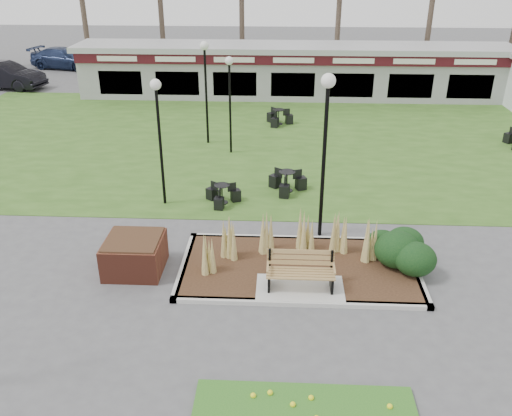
{
  "coord_description": "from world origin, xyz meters",
  "views": [
    {
      "loc": [
        -0.54,
        -11.27,
        7.89
      ],
      "look_at": [
        -1.2,
        2.0,
        1.44
      ],
      "focal_mm": 38.0,
      "sensor_mm": 36.0,
      "label": 1
    }
  ],
  "objects_px": {
    "lamp_post_near_right": "(326,121)",
    "bistro_set_a": "(222,197)",
    "bistro_set_b": "(278,119)",
    "food_pavilion": "(293,70)",
    "brick_planter": "(135,254)",
    "lamp_post_far_left": "(205,70)",
    "car_blue": "(65,58)",
    "lamp_post_mid_right": "(230,84)",
    "car_black": "(5,75)",
    "lamp_post_mid_left": "(158,115)",
    "bistro_set_c": "(287,184)",
    "park_bench": "(301,270)"
  },
  "relations": [
    {
      "from": "brick_planter",
      "to": "food_pavilion",
      "type": "bearing_deg",
      "value": 76.94
    },
    {
      "from": "bistro_set_a",
      "to": "lamp_post_mid_left",
      "type": "bearing_deg",
      "value": -176.54
    },
    {
      "from": "brick_planter",
      "to": "car_blue",
      "type": "xyz_separation_m",
      "value": [
        -11.57,
        26.0,
        0.24
      ]
    },
    {
      "from": "food_pavilion",
      "to": "lamp_post_mid_left",
      "type": "distance_m",
      "value": 15.55
    },
    {
      "from": "brick_planter",
      "to": "lamp_post_near_right",
      "type": "xyz_separation_m",
      "value": [
        5.06,
        2.2,
        3.07
      ]
    },
    {
      "from": "lamp_post_mid_left",
      "to": "bistro_set_b",
      "type": "height_order",
      "value": "lamp_post_mid_left"
    },
    {
      "from": "lamp_post_near_right",
      "to": "lamp_post_mid_right",
      "type": "bearing_deg",
      "value": 115.27
    },
    {
      "from": "lamp_post_mid_right",
      "to": "car_blue",
      "type": "xyz_separation_m",
      "value": [
        -13.3,
        16.73,
        -2.19
      ]
    },
    {
      "from": "park_bench",
      "to": "bistro_set_c",
      "type": "relative_size",
      "value": 1.23
    },
    {
      "from": "lamp_post_mid_left",
      "to": "lamp_post_far_left",
      "type": "relative_size",
      "value": 0.97
    },
    {
      "from": "bistro_set_a",
      "to": "car_black",
      "type": "height_order",
      "value": "car_black"
    },
    {
      "from": "brick_planter",
      "to": "car_black",
      "type": "xyz_separation_m",
      "value": [
        -13.0,
        20.0,
        0.31
      ]
    },
    {
      "from": "lamp_post_near_right",
      "to": "bistro_set_a",
      "type": "xyz_separation_m",
      "value": [
        -3.18,
        2.07,
        -3.3
      ]
    },
    {
      "from": "lamp_post_mid_left",
      "to": "bistro_set_a",
      "type": "bearing_deg",
      "value": 3.46
    },
    {
      "from": "lamp_post_near_right",
      "to": "lamp_post_far_left",
      "type": "bearing_deg",
      "value": 118.38
    },
    {
      "from": "lamp_post_mid_right",
      "to": "car_black",
      "type": "height_order",
      "value": "lamp_post_mid_right"
    },
    {
      "from": "lamp_post_near_right",
      "to": "food_pavilion",
      "type": "bearing_deg",
      "value": 92.27
    },
    {
      "from": "park_bench",
      "to": "lamp_post_mid_right",
      "type": "height_order",
      "value": "lamp_post_mid_right"
    },
    {
      "from": "lamp_post_near_right",
      "to": "car_black",
      "type": "height_order",
      "value": "lamp_post_near_right"
    },
    {
      "from": "park_bench",
      "to": "lamp_post_near_right",
      "type": "distance_m",
      "value": 4.23
    },
    {
      "from": "bistro_set_b",
      "to": "food_pavilion",
      "type": "bearing_deg",
      "value": 82.64
    },
    {
      "from": "lamp_post_mid_right",
      "to": "bistro_set_b",
      "type": "height_order",
      "value": "lamp_post_mid_right"
    },
    {
      "from": "lamp_post_mid_left",
      "to": "car_blue",
      "type": "distance_m",
      "value": 24.81
    },
    {
      "from": "bistro_set_c",
      "to": "car_black",
      "type": "xyz_separation_m",
      "value": [
        -17.07,
        14.63,
        0.52
      ]
    },
    {
      "from": "bistro_set_b",
      "to": "bistro_set_c",
      "type": "xyz_separation_m",
      "value": [
        0.4,
        -8.0,
        0.0
      ]
    },
    {
      "from": "lamp_post_mid_left",
      "to": "car_black",
      "type": "distance_m",
      "value": 20.59
    },
    {
      "from": "lamp_post_far_left",
      "to": "car_blue",
      "type": "height_order",
      "value": "lamp_post_far_left"
    },
    {
      "from": "lamp_post_far_left",
      "to": "car_black",
      "type": "relative_size",
      "value": 0.92
    },
    {
      "from": "bistro_set_b",
      "to": "lamp_post_near_right",
      "type": "bearing_deg",
      "value": -82.92
    },
    {
      "from": "lamp_post_near_right",
      "to": "lamp_post_far_left",
      "type": "xyz_separation_m",
      "value": [
        -4.47,
        8.27,
        -0.35
      ]
    },
    {
      "from": "brick_planter",
      "to": "park_bench",
      "type": "bearing_deg",
      "value": -9.69
    },
    {
      "from": "lamp_post_mid_right",
      "to": "car_black",
      "type": "xyz_separation_m",
      "value": [
        -14.73,
        10.73,
        -2.12
      ]
    },
    {
      "from": "brick_planter",
      "to": "bistro_set_b",
      "type": "relative_size",
      "value": 1.11
    },
    {
      "from": "lamp_post_near_right",
      "to": "lamp_post_mid_left",
      "type": "height_order",
      "value": "lamp_post_near_right"
    },
    {
      "from": "food_pavilion",
      "to": "bistro_set_c",
      "type": "distance_m",
      "value": 13.65
    },
    {
      "from": "food_pavilion",
      "to": "car_blue",
      "type": "xyz_separation_m",
      "value": [
        -15.97,
        7.04,
        -0.76
      ]
    },
    {
      "from": "park_bench",
      "to": "food_pavilion",
      "type": "relative_size",
      "value": 0.07
    },
    {
      "from": "lamp_post_mid_right",
      "to": "bistro_set_c",
      "type": "xyz_separation_m",
      "value": [
        2.35,
        -3.9,
        -2.64
      ]
    },
    {
      "from": "park_bench",
      "to": "brick_planter",
      "type": "xyz_separation_m",
      "value": [
        -4.4,
        0.75,
        -0.11
      ]
    },
    {
      "from": "bistro_set_b",
      "to": "car_blue",
      "type": "xyz_separation_m",
      "value": [
        -15.25,
        12.63,
        0.45
      ]
    },
    {
      "from": "lamp_post_near_right",
      "to": "lamp_post_far_left",
      "type": "relative_size",
      "value": 1.11
    },
    {
      "from": "lamp_post_far_left",
      "to": "bistro_set_a",
      "type": "height_order",
      "value": "lamp_post_far_left"
    },
    {
      "from": "car_black",
      "to": "car_blue",
      "type": "xyz_separation_m",
      "value": [
        1.43,
        6.0,
        -0.06
      ]
    },
    {
      "from": "lamp_post_mid_left",
      "to": "bistro_set_c",
      "type": "height_order",
      "value": "lamp_post_mid_left"
    },
    {
      "from": "food_pavilion",
      "to": "bistro_set_b",
      "type": "distance_m",
      "value": 5.77
    },
    {
      "from": "brick_planter",
      "to": "lamp_post_far_left",
      "type": "height_order",
      "value": "lamp_post_far_left"
    },
    {
      "from": "food_pavilion",
      "to": "bistro_set_b",
      "type": "bearing_deg",
      "value": -97.36
    },
    {
      "from": "park_bench",
      "to": "brick_planter",
      "type": "bearing_deg",
      "value": 170.31
    },
    {
      "from": "lamp_post_near_right",
      "to": "car_black",
      "type": "bearing_deg",
      "value": 135.42
    },
    {
      "from": "lamp_post_mid_right",
      "to": "car_black",
      "type": "relative_size",
      "value": 0.84
    }
  ]
}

